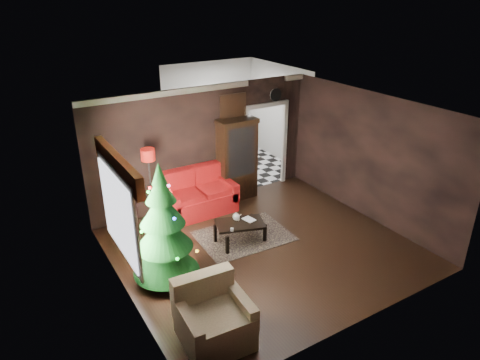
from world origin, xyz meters
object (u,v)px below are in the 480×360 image
loveseat (199,192)px  coffee_table (240,232)px  floor_lamp (151,190)px  teapot (236,217)px  armchair (214,316)px  kitchen_table (231,160)px  curio_cabinet (237,161)px  wall_clock (275,95)px  christmas_tree (163,228)px

loveseat → coffee_table: loveseat is taller
floor_lamp → teapot: bearing=-49.4°
armchair → kitchen_table: bearing=61.4°
curio_cabinet → floor_lamp: curio_cabinet is taller
teapot → wall_clock: (2.23, 1.86, 1.86)m
wall_clock → kitchen_table: bearing=113.7°
floor_lamp → wall_clock: (3.46, 0.42, 1.55)m
floor_lamp → armchair: 3.77m
armchair → kitchen_table: 6.37m
christmas_tree → coffee_table: (1.76, 0.40, -0.82)m
curio_cabinet → armchair: size_ratio=1.87×
kitchen_table → christmas_tree: bearing=-133.3°
loveseat → floor_lamp: floor_lamp is taller
loveseat → curio_cabinet: (1.15, 0.22, 0.45)m
coffee_table → wall_clock: bearing=41.9°
curio_cabinet → christmas_tree: (-2.78, -2.21, 0.10)m
armchair → coffee_table: armchair is taller
coffee_table → teapot: size_ratio=5.68×
floor_lamp → armchair: size_ratio=1.83×
floor_lamp → christmas_tree: (-0.51, -1.97, 0.22)m
floor_lamp → teapot: size_ratio=11.06×
floor_lamp → christmas_tree: 2.05m
wall_clock → kitchen_table: wall_clock is taller
teapot → loveseat: bearing=94.8°
coffee_table → kitchen_table: kitchen_table is taller
christmas_tree → coffee_table: size_ratio=2.32×
armchair → teapot: 2.86m
coffee_table → floor_lamp: bearing=128.3°
christmas_tree → coffee_table: 1.98m
coffee_table → christmas_tree: bearing=-167.2°
floor_lamp → curio_cabinet: bearing=6.0°
loveseat → curio_cabinet: 1.25m
armchair → coffee_table: size_ratio=1.06×
wall_clock → loveseat: bearing=-170.3°
armchair → teapot: (1.72, 2.28, 0.06)m
christmas_tree → wall_clock: 4.83m
floor_lamp → christmas_tree: size_ratio=0.84×
curio_cabinet → loveseat: bearing=-169.2°
curio_cabinet → christmas_tree: size_ratio=0.86×
christmas_tree → kitchen_table: bearing=46.7°
curio_cabinet → armchair: 4.84m
christmas_tree → armchair: 1.84m
curio_cabinet → kitchen_table: (0.65, 1.43, -0.57)m
kitchen_table → coffee_table: bearing=-117.2°
teapot → wall_clock: 3.45m
loveseat → floor_lamp: (-1.11, -0.02, 0.33)m
loveseat → wall_clock: bearing=9.7°
loveseat → kitchen_table: (1.80, 1.65, -0.12)m
armchair → teapot: armchair is taller
christmas_tree → teapot: 1.90m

